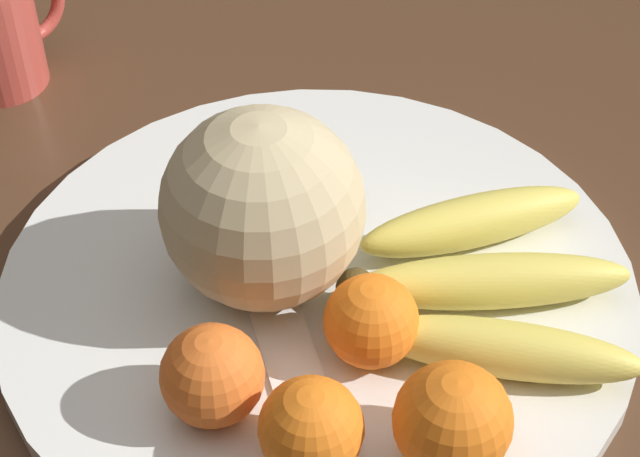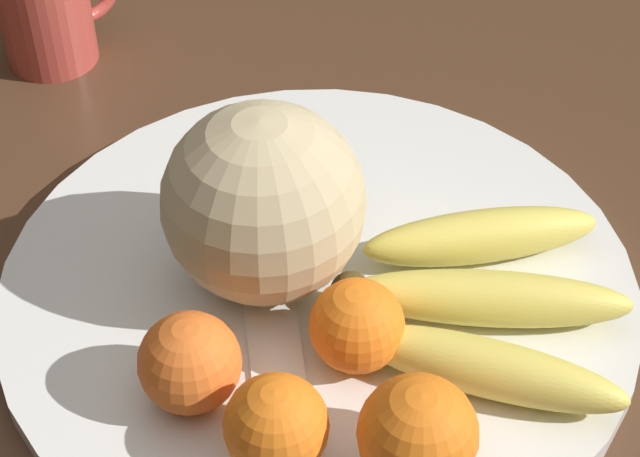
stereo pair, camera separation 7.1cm
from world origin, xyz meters
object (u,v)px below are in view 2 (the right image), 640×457
object	(u,v)px
melon	(263,203)
banana_bunch	(482,298)
ceramic_mug	(48,9)
orange_front_right	(357,326)
orange_back_left	(418,434)
produce_tag	(276,353)
orange_mid_center	(190,363)
kitchen_table	(312,369)
fruit_bowl	(320,288)
orange_front_left	(276,426)

from	to	relation	value
melon	banana_bunch	size ratio (longest dim) A/B	0.61
banana_bunch	ceramic_mug	distance (m)	0.48
orange_front_right	orange_back_left	world-z (taller)	orange_back_left
ceramic_mug	orange_back_left	bearing A→B (deg)	3.11
banana_bunch	produce_tag	distance (m)	0.14
melon	banana_bunch	xyz separation A→B (m)	(0.11, 0.11, -0.05)
orange_mid_center	orange_back_left	bearing A→B (deg)	38.11
kitchen_table	ceramic_mug	bearing A→B (deg)	-172.13
kitchen_table	fruit_bowl	bearing A→B (deg)	66.27
orange_front_right	orange_front_left	bearing A→B (deg)	-62.19
orange_front_left	produce_tag	size ratio (longest dim) A/B	0.64
kitchen_table	orange_mid_center	bearing A→B (deg)	-66.27
produce_tag	fruit_bowl	bearing A→B (deg)	149.12
banana_bunch	orange_front_right	bearing A→B (deg)	-153.67
kitchen_table	melon	xyz separation A→B (m)	(-0.02, -0.02, 0.16)
orange_front_right	orange_mid_center	size ratio (longest dim) A/B	0.96
orange_front_left	produce_tag	xyz separation A→B (m)	(-0.07, 0.04, -0.03)
banana_bunch	kitchen_table	bearing A→B (deg)	167.56
banana_bunch	orange_mid_center	world-z (taller)	orange_mid_center
fruit_bowl	melon	world-z (taller)	melon
fruit_bowl	melon	distance (m)	0.09
produce_tag	orange_back_left	bearing A→B (deg)	36.52
orange_front_right	ceramic_mug	xyz separation A→B (m)	(-0.45, -0.04, 0.00)
fruit_bowl	orange_back_left	distance (m)	0.17
orange_back_left	banana_bunch	bearing A→B (deg)	126.82
orange_front_right	orange_back_left	bearing A→B (deg)	-9.09
kitchen_table	orange_front_right	world-z (taller)	orange_front_right
fruit_bowl	melon	bearing A→B (deg)	-128.18
fruit_bowl	ceramic_mug	size ratio (longest dim) A/B	3.75
orange_mid_center	ceramic_mug	bearing A→B (deg)	171.94
banana_bunch	orange_mid_center	xyz separation A→B (m)	(-0.04, -0.19, 0.01)
produce_tag	orange_front_left	bearing A→B (deg)	-5.01
orange_front_left	orange_front_right	bearing A→B (deg)	117.81
produce_tag	ceramic_mug	size ratio (longest dim) A/B	0.82
produce_tag	orange_mid_center	bearing A→B (deg)	-64.56
fruit_bowl	orange_front_left	xyz separation A→B (m)	(0.11, -0.09, 0.04)
produce_tag	ceramic_mug	distance (m)	0.42
kitchen_table	fruit_bowl	xyz separation A→B (m)	(0.00, 0.01, 0.09)
fruit_bowl	orange_front_left	world-z (taller)	orange_front_left
fruit_bowl	melon	xyz separation A→B (m)	(-0.02, -0.03, 0.08)
kitchen_table	orange_front_left	bearing A→B (deg)	-37.36
kitchen_table	orange_back_left	bearing A→B (deg)	-7.89
orange_front_right	produce_tag	distance (m)	0.06
banana_bunch	produce_tag	size ratio (longest dim) A/B	2.31
orange_front_left	orange_front_right	xyz separation A→B (m)	(-0.04, 0.08, -0.00)
orange_back_left	ceramic_mug	distance (m)	0.54
orange_back_left	produce_tag	distance (m)	0.13
fruit_bowl	orange_front_right	world-z (taller)	orange_front_right
kitchen_table	banana_bunch	bearing A→B (deg)	43.58
banana_bunch	orange_mid_center	bearing A→B (deg)	-156.62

